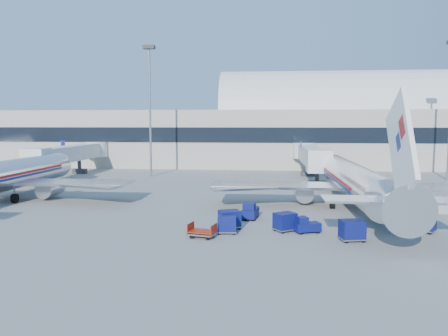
# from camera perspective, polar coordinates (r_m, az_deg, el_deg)

# --- Properties ---
(ground) EXTENTS (260.00, 260.00, 0.00)m
(ground) POSITION_cam_1_polar(r_m,az_deg,el_deg) (45.69, 5.33, -5.99)
(ground) COLOR gray
(ground) RESTS_ON ground
(terminal) EXTENTS (170.00, 28.15, 21.00)m
(terminal) POSITION_cam_1_polar(r_m,az_deg,el_deg) (101.61, -2.27, 4.85)
(terminal) COLOR #B2AA9E
(terminal) RESTS_ON ground
(airliner_main) EXTENTS (32.00, 37.26, 12.07)m
(airliner_main) POSITION_cam_1_polar(r_m,az_deg,el_deg) (50.64, 16.77, -1.69)
(airliner_main) COLOR silver
(airliner_main) RESTS_ON ground
(jetbridge_near) EXTENTS (4.40, 27.50, 6.25)m
(jetbridge_near) POSITION_cam_1_polar(r_m,az_deg,el_deg) (76.10, 11.15, 1.68)
(jetbridge_near) COLOR silver
(jetbridge_near) RESTS_ON ground
(jetbridge_mid) EXTENTS (4.40, 27.50, 6.25)m
(jetbridge_mid) POSITION_cam_1_polar(r_m,az_deg,el_deg) (83.18, -19.02, 1.82)
(jetbridge_mid) COLOR silver
(jetbridge_mid) RESTS_ON ground
(mast_west) EXTENTS (2.00, 1.20, 22.60)m
(mast_west) POSITION_cam_1_polar(r_m,az_deg,el_deg) (77.54, -9.67, 9.82)
(mast_west) COLOR slate
(mast_west) RESTS_ON ground
(barrier_near) EXTENTS (3.00, 0.55, 0.90)m
(barrier_near) POSITION_cam_1_polar(r_m,az_deg,el_deg) (50.85, 26.15, -4.84)
(barrier_near) COLOR #9E9E96
(barrier_near) RESTS_ON ground
(tug_lead) EXTENTS (2.42, 1.74, 1.43)m
(tug_lead) POSITION_cam_1_polar(r_m,az_deg,el_deg) (38.39, 10.68, -7.37)
(tug_lead) COLOR #0A1151
(tug_lead) RESTS_ON ground
(tug_right) EXTENTS (2.68, 1.52, 1.68)m
(tug_right) POSITION_cam_1_polar(r_m,az_deg,el_deg) (44.56, 21.80, -5.69)
(tug_right) COLOR #0A1151
(tug_right) RESTS_ON ground
(tug_left) EXTENTS (1.72, 2.76, 1.68)m
(tug_left) POSITION_cam_1_polar(r_m,az_deg,el_deg) (43.06, 3.43, -5.67)
(tug_left) COLOR #0A1151
(tug_left) RESTS_ON ground
(cart_train_a) EXTENTS (2.31, 2.21, 1.62)m
(cart_train_a) POSITION_cam_1_polar(r_m,az_deg,el_deg) (38.60, 7.97, -6.93)
(cart_train_a) COLOR #0A1151
(cart_train_a) RESTS_ON ground
(cart_train_b) EXTENTS (2.28, 2.06, 1.64)m
(cart_train_b) POSITION_cam_1_polar(r_m,az_deg,el_deg) (39.15, 0.73, -6.67)
(cart_train_b) COLOR #0A1151
(cart_train_b) RESTS_ON ground
(cart_train_c) EXTENTS (1.76, 1.40, 1.46)m
(cart_train_c) POSITION_cam_1_polar(r_m,az_deg,el_deg) (37.53, 0.38, -7.37)
(cart_train_c) COLOR #0A1151
(cart_train_c) RESTS_ON ground
(cart_solo_near) EXTENTS (2.17, 1.82, 1.69)m
(cart_solo_near) POSITION_cam_1_polar(r_m,az_deg,el_deg) (36.60, 16.39, -7.77)
(cart_solo_near) COLOR #0A1151
(cart_solo_near) RESTS_ON ground
(cart_solo_far) EXTENTS (2.44, 2.32, 1.71)m
(cart_solo_far) POSITION_cam_1_polar(r_m,az_deg,el_deg) (41.70, 24.61, -6.38)
(cart_solo_far) COLOR #0A1151
(cart_solo_far) RESTS_ON ground
(cart_open_red) EXTENTS (2.43, 1.96, 0.57)m
(cart_open_red) POSITION_cam_1_polar(r_m,az_deg,el_deg) (36.28, -2.83, -8.45)
(cart_open_red) COLOR slate
(cart_open_red) RESTS_ON ground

